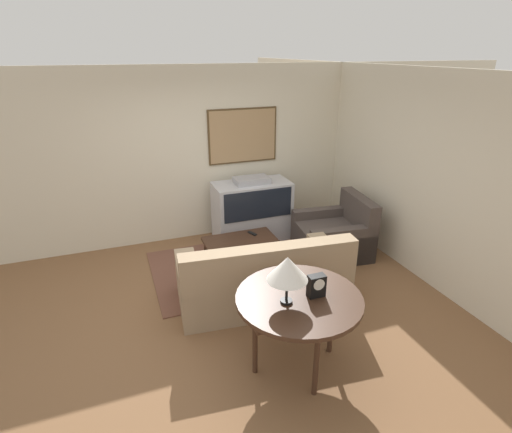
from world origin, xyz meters
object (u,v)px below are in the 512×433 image
Objects in this scene: couch at (263,280)px; table_lamp at (287,269)px; coffee_table at (240,241)px; tv at (252,210)px; armchair at (335,235)px; mantel_clock at (316,286)px; console_table at (299,303)px.

table_lamp is at bearing 84.32° from couch.
tv is at bearing 58.29° from coffee_table.
armchair is 2.38× the size of table_lamp.
couch reaches higher than armchair.
table_lamp is at bearing -34.46° from armchair.
armchair is at bearing 49.07° from table_lamp.
tv reaches higher than couch.
tv is 3.06m from table_lamp.
tv is 5.68× the size of mantel_clock.
coffee_table is (0.04, 1.02, 0.03)m from couch.
tv is at bearing 76.05° from table_lamp.
couch is at bearing 78.66° from table_lamp.
console_table is at bearing -101.31° from tv.
tv is 0.58× the size of couch.
armchair is 1.07× the size of coffee_table.
coffee_table is at bearing -121.71° from tv.
coffee_table is 2.23× the size of table_lamp.
couch is 2.05× the size of coffee_table.
mantel_clock is at bearing -89.48° from coffee_table.
tv is 1.03× the size of console_table.
armchair reaches higher than console_table.
armchair is at bearing -7.79° from coffee_table.
mantel_clock is (0.30, -0.00, -0.24)m from table_lamp.
coffee_table is 4.78× the size of mantel_clock.
tv reaches higher than coffee_table.
couch reaches higher than coffee_table.
mantel_clock is (0.06, -1.17, 0.60)m from couch.
coffee_table is at bearing 90.52° from mantel_clock.
console_table is at bearing -93.43° from coffee_table.
console_table is at bearing 166.04° from mantel_clock.
coffee_table is 2.19m from console_table.
coffee_table is at bearing 82.78° from table_lamp.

